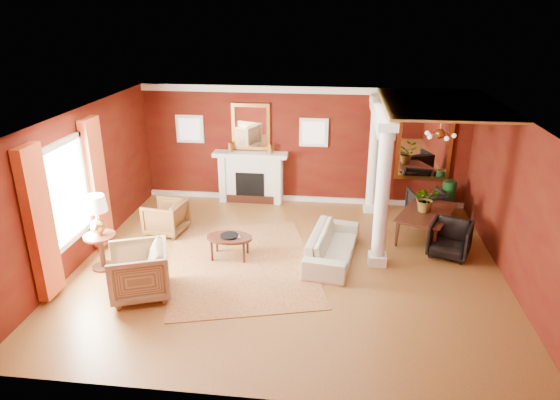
# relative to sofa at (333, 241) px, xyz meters

# --- Properties ---
(ground) EXTENTS (8.00, 8.00, 0.00)m
(ground) POSITION_rel_sofa_xyz_m (-0.83, -0.39, -0.40)
(ground) COLOR brown
(ground) RESTS_ON ground
(room_shell) EXTENTS (8.04, 7.04, 2.92)m
(room_shell) POSITION_rel_sofa_xyz_m (-0.83, -0.39, 1.62)
(room_shell) COLOR #521C0B
(room_shell) RESTS_ON ground
(fireplace) EXTENTS (1.85, 0.42, 1.29)m
(fireplace) POSITION_rel_sofa_xyz_m (-2.13, 2.93, 0.25)
(fireplace) COLOR white
(fireplace) RESTS_ON ground
(overmantel_mirror) EXTENTS (0.95, 0.07, 1.15)m
(overmantel_mirror) POSITION_rel_sofa_xyz_m (-2.13, 3.06, 1.50)
(overmantel_mirror) COLOR gold
(overmantel_mirror) RESTS_ON fireplace
(flank_window_left) EXTENTS (0.70, 0.07, 0.70)m
(flank_window_left) POSITION_rel_sofa_xyz_m (-3.68, 3.07, 1.40)
(flank_window_left) COLOR white
(flank_window_left) RESTS_ON room_shell
(flank_window_right) EXTENTS (0.70, 0.07, 0.70)m
(flank_window_right) POSITION_rel_sofa_xyz_m (-0.58, 3.07, 1.40)
(flank_window_right) COLOR white
(flank_window_right) RESTS_ON room_shell
(left_window) EXTENTS (0.21, 2.55, 2.60)m
(left_window) POSITION_rel_sofa_xyz_m (-4.72, -0.99, 1.03)
(left_window) COLOR white
(left_window) RESTS_ON room_shell
(column_front) EXTENTS (0.36, 0.36, 2.80)m
(column_front) POSITION_rel_sofa_xyz_m (0.87, -0.09, 1.03)
(column_front) COLOR white
(column_front) RESTS_ON ground
(column_back) EXTENTS (0.36, 0.36, 2.80)m
(column_back) POSITION_rel_sofa_xyz_m (0.87, 2.61, 1.03)
(column_back) COLOR white
(column_back) RESTS_ON ground
(header_beam) EXTENTS (0.30, 3.20, 0.32)m
(header_beam) POSITION_rel_sofa_xyz_m (0.87, 1.51, 2.22)
(header_beam) COLOR white
(header_beam) RESTS_ON column_front
(amber_ceiling) EXTENTS (2.30, 3.40, 0.04)m
(amber_ceiling) POSITION_rel_sofa_xyz_m (2.02, 1.36, 2.47)
(amber_ceiling) COLOR gold
(amber_ceiling) RESTS_ON room_shell
(dining_mirror) EXTENTS (1.30, 0.07, 1.70)m
(dining_mirror) POSITION_rel_sofa_xyz_m (2.07, 3.06, 1.15)
(dining_mirror) COLOR gold
(dining_mirror) RESTS_ON room_shell
(chandelier) EXTENTS (0.60, 0.62, 0.75)m
(chandelier) POSITION_rel_sofa_xyz_m (2.07, 1.41, 1.85)
(chandelier) COLOR #BA843A
(chandelier) RESTS_ON room_shell
(crown_trim) EXTENTS (8.00, 0.08, 0.16)m
(crown_trim) POSITION_rel_sofa_xyz_m (-0.83, 3.07, 2.42)
(crown_trim) COLOR white
(crown_trim) RESTS_ON room_shell
(base_trim) EXTENTS (8.00, 0.08, 0.12)m
(base_trim) POSITION_rel_sofa_xyz_m (-0.83, 3.07, -0.34)
(base_trim) COLOR white
(base_trim) RESTS_ON ground
(rug) EXTENTS (3.57, 4.20, 0.01)m
(rug) POSITION_rel_sofa_xyz_m (-1.74, -0.40, -0.39)
(rug) COLOR maroon
(rug) RESTS_ON ground
(sofa) EXTENTS (0.89, 2.09, 0.79)m
(sofa) POSITION_rel_sofa_xyz_m (0.00, 0.00, 0.00)
(sofa) COLOR beige
(sofa) RESTS_ON ground
(armchair_leopard) EXTENTS (0.85, 0.89, 0.81)m
(armchair_leopard) POSITION_rel_sofa_xyz_m (-3.64, 0.79, 0.01)
(armchair_leopard) COLOR black
(armchair_leopard) RESTS_ON ground
(armchair_stripe) EXTENTS (1.19, 1.22, 0.99)m
(armchair_stripe) POSITION_rel_sofa_xyz_m (-3.25, -1.71, 0.10)
(armchair_stripe) COLOR tan
(armchair_stripe) RESTS_ON ground
(coffee_table) EXTENTS (0.90, 0.90, 0.46)m
(coffee_table) POSITION_rel_sofa_xyz_m (-2.01, -0.17, 0.02)
(coffee_table) COLOR black
(coffee_table) RESTS_ON ground
(coffee_book) EXTENTS (0.17, 0.10, 0.24)m
(coffee_book) POSITION_rel_sofa_xyz_m (-1.99, -0.19, 0.19)
(coffee_book) COLOR black
(coffee_book) RESTS_ON coffee_table
(side_table) EXTENTS (0.59, 0.59, 1.47)m
(side_table) POSITION_rel_sofa_xyz_m (-4.33, -0.87, 0.59)
(side_table) COLOR black
(side_table) RESTS_ON ground
(dining_table) EXTENTS (1.20, 1.78, 0.94)m
(dining_table) POSITION_rel_sofa_xyz_m (1.99, 1.26, 0.07)
(dining_table) COLOR black
(dining_table) RESTS_ON ground
(dining_chair_near) EXTENTS (0.96, 0.93, 0.78)m
(dining_chair_near) POSITION_rel_sofa_xyz_m (2.31, 0.45, -0.01)
(dining_chair_near) COLOR black
(dining_chair_near) RESTS_ON ground
(dining_chair_far) EXTENTS (0.87, 0.83, 0.76)m
(dining_chair_far) POSITION_rel_sofa_xyz_m (2.12, 2.31, -0.02)
(dining_chair_far) COLOR black
(dining_chair_far) RESTS_ON ground
(green_urn) EXTENTS (0.35, 0.35, 0.85)m
(green_urn) POSITION_rel_sofa_xyz_m (2.67, 2.61, -0.06)
(green_urn) COLOR #123A18
(green_urn) RESTS_ON ground
(potted_plant) EXTENTS (0.63, 0.68, 0.45)m
(potted_plant) POSITION_rel_sofa_xyz_m (1.92, 1.28, 0.77)
(potted_plant) COLOR #26591E
(potted_plant) RESTS_ON dining_table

